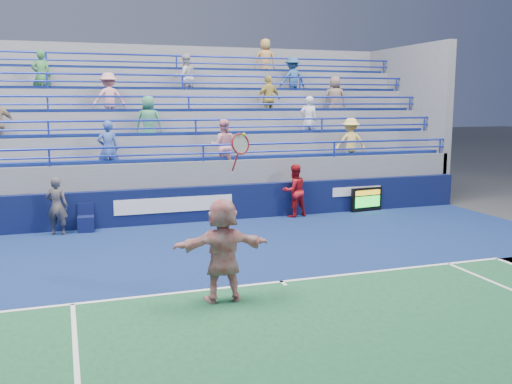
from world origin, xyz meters
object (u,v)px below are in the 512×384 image
object	(u,v)px
judge_chair	(86,223)
tennis_player	(223,250)
ball_girl	(294,191)
line_judge	(57,206)
serve_speed_board	(366,199)

from	to	relation	value
judge_chair	tennis_player	bearing A→B (deg)	-72.22
judge_chair	ball_girl	xyz separation A→B (m)	(6.46, 0.08, 0.59)
ball_girl	line_judge	bearing A→B (deg)	-8.17
serve_speed_board	judge_chair	distance (m)	9.14
tennis_player	ball_girl	bearing A→B (deg)	58.05
serve_speed_board	ball_girl	world-z (taller)	ball_girl
tennis_player	line_judge	world-z (taller)	tennis_player
tennis_player	ball_girl	size ratio (longest dim) A/B	1.84
line_judge	serve_speed_board	bearing A→B (deg)	-157.94
serve_speed_board	ball_girl	size ratio (longest dim) A/B	0.70
judge_chair	tennis_player	xyz separation A→B (m)	(2.18, -6.79, 0.72)
judge_chair	line_judge	world-z (taller)	line_judge
judge_chair	serve_speed_board	bearing A→B (deg)	0.87
judge_chair	line_judge	size ratio (longest dim) A/B	0.49
line_judge	ball_girl	xyz separation A→B (m)	(7.21, 0.22, 0.03)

